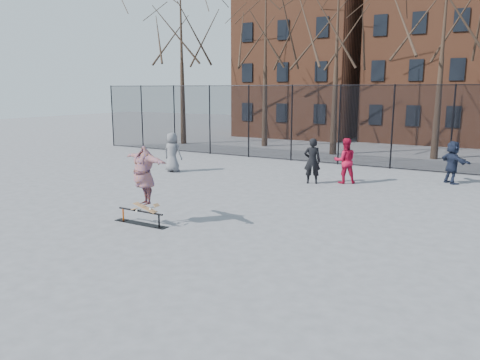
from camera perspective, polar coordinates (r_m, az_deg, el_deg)
The scene contains 11 objects.
ground at distance 12.18m, azimuth -1.61°, elevation -7.05°, with size 100.00×100.00×0.00m, color #5E5E63.
skate_rail at distance 13.63m, azimuth -12.01°, elevation -4.62°, with size 1.81×0.28×0.40m.
skateboard at distance 13.44m, azimuth -11.48°, elevation -3.54°, with size 0.83×0.20×0.10m, color #9E693F, non-canonical shape.
skater at distance 13.25m, azimuth -11.62°, elevation 0.10°, with size 2.02×0.55×1.64m, color #5B327F.
bystander_grey at distance 21.78m, azimuth -8.23°, elevation 3.37°, with size 0.89×0.58×1.82m, color slate.
bystander_black at distance 19.08m, azimuth 8.80°, elevation 2.31°, with size 0.67×0.44×1.84m, color black.
bystander_red at distance 19.39m, azimuth 12.68°, elevation 2.30°, with size 0.89×0.70×1.84m, color #B00F2F.
bystander_navy at distance 20.74m, azimuth 24.47°, elevation 1.98°, with size 1.61×0.51×1.73m, color #1A2034.
fence at distance 23.70m, azimuth 15.21°, elevation 6.49°, with size 34.03×0.07×4.00m.
tree_row at distance 27.95m, azimuth 17.64°, elevation 17.91°, with size 33.66×7.46×10.67m.
rowhouses at distance 36.31m, azimuth 22.24°, elevation 13.87°, with size 29.00×7.00×13.00m.
Camera 1 is at (6.10, -9.83, 3.78)m, focal length 35.00 mm.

